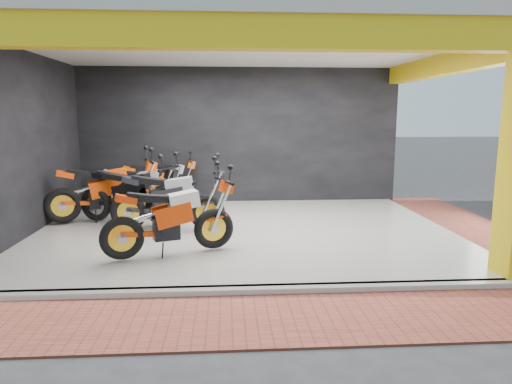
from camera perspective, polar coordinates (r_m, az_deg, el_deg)
ground at (r=7.10m, az=-0.91°, el=-9.51°), size 80.00×80.00×0.00m
showroom_floor at (r=9.00m, az=-1.55°, el=-5.02°), size 8.00×6.00×0.10m
showroom_ceiling at (r=8.79m, az=-1.66°, el=17.96°), size 8.40×6.40×0.20m
back_wall at (r=11.81m, az=-2.17°, el=6.85°), size 8.20×0.20×3.50m
left_wall at (r=9.50m, az=-27.27°, el=5.09°), size 0.20×6.20×3.50m
header_beam_front at (r=5.79m, az=-0.49°, el=19.30°), size 8.40×0.30×0.40m
header_beam_right at (r=9.76m, az=23.39°, el=14.60°), size 0.30×6.40×0.40m
floor_kerb at (r=6.13m, az=-0.43°, el=-12.20°), size 8.00×0.20×0.10m
paver_front at (r=5.43m, az=0.06°, el=-15.61°), size 9.00×1.40×0.03m
paver_right at (r=10.36m, az=26.12°, el=-4.26°), size 1.40×7.00×0.03m
moto_hero at (r=7.53m, az=-5.33°, el=-2.14°), size 2.42×1.56×1.39m
moto_row_a at (r=8.76m, az=-6.19°, el=-0.36°), size 2.39×1.02×1.43m
moto_row_b at (r=9.26m, az=-11.82°, el=0.04°), size 2.49×1.60×1.43m
moto_row_c at (r=10.17m, az=-14.24°, el=0.96°), size 2.60×1.66×1.49m
moto_row_d at (r=11.65m, az=-9.09°, el=1.76°), size 2.22×1.07×1.30m
moto_row_e at (r=10.64m, az=-10.66°, el=1.03°), size 2.20×0.88×1.33m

